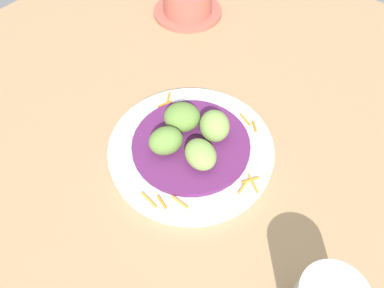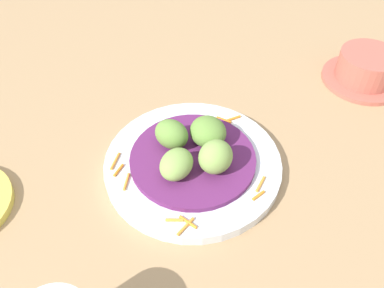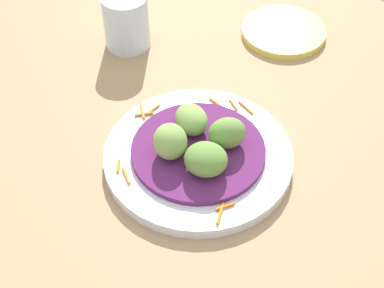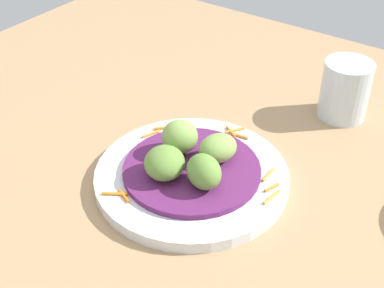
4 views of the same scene
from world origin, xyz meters
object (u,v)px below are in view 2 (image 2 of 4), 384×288
guac_scoop_right (209,132)px  terracotta_bowl (367,69)px  guac_scoop_center (217,157)px  main_plate (194,164)px  guac_scoop_back (173,135)px  guac_scoop_left (178,164)px

guac_scoop_right → terracotta_bowl: size_ratio=0.38×
guac_scoop_center → terracotta_bowl: (-26.11, 25.32, -2.32)cm
main_plate → guac_scoop_back: (-1.86, -3.28, 3.78)cm
guac_scoop_right → terracotta_bowl: bearing=128.1°
guac_scoop_center → guac_scoop_right: guac_scoop_center is taller
guac_scoop_left → guac_scoop_back: (-5.14, -1.42, 0.29)cm
main_plate → guac_scoop_left: (3.28, -1.86, 3.49)cm
guac_scoop_right → guac_scoop_back: (1.42, -5.14, 0.17)cm
guac_scoop_left → guac_scoop_back: size_ratio=1.04×
guac_scoop_back → guac_scoop_left: bearing=15.4°
guac_scoop_center → guac_scoop_right: 5.34cm
guac_scoop_center → guac_scoop_back: size_ratio=0.96×
main_plate → guac_scoop_right: guac_scoop_right is taller
main_plate → guac_scoop_right: 5.22cm
main_plate → guac_scoop_left: size_ratio=4.83×
main_plate → guac_scoop_center: (1.86, 3.28, 4.02)cm
guac_scoop_right → guac_scoop_back: bearing=-74.6°
guac_scoop_left → terracotta_bowl: 41.09cm
guac_scoop_left → guac_scoop_right: guac_scoop_right is taller
guac_scoop_back → terracotta_bowl: (-22.39, 31.87, -2.08)cm
main_plate → guac_scoop_left: bearing=-29.6°
main_plate → guac_scoop_right: (-3.28, 1.86, 3.61)cm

